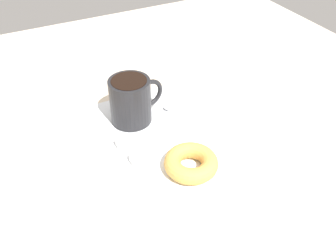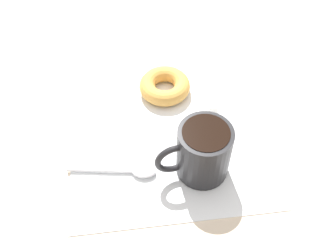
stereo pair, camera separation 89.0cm
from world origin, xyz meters
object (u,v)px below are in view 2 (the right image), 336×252
(coffee_cup, at_px, (202,151))
(sugar_cube_extra, at_px, (213,108))
(spoon, at_px, (131,171))
(donut, at_px, (165,86))
(sugar_cube, at_px, (224,130))

(coffee_cup, xyz_separation_m, sugar_cube_extra, (-0.04, -0.11, -0.04))
(coffee_cup, xyz_separation_m, spoon, (0.10, -0.01, -0.04))
(spoon, xyz_separation_m, sugar_cube_extra, (-0.15, -0.11, 0.00))
(coffee_cup, relative_size, sugar_cube_extra, 6.94)
(sugar_cube_extra, bearing_deg, coffee_cup, 69.44)
(donut, xyz_separation_m, sugar_cube, (-0.08, 0.11, -0.01))
(coffee_cup, bearing_deg, spoon, -3.25)
(spoon, bearing_deg, sugar_cube, -159.49)
(spoon, distance_m, sugar_cube_extra, 0.18)
(sugar_cube, bearing_deg, coffee_cup, 51.92)
(coffee_cup, height_order, spoon, coffee_cup)
(sugar_cube_extra, bearing_deg, donut, -36.86)
(coffee_cup, height_order, sugar_cube_extra, coffee_cup)
(coffee_cup, relative_size, donut, 1.24)
(sugar_cube, distance_m, sugar_cube_extra, 0.05)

